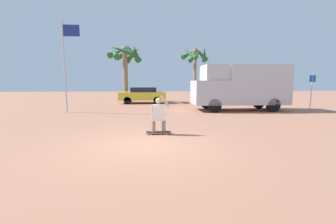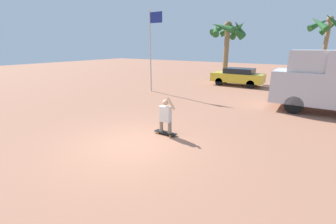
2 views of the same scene
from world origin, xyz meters
TOP-DOWN VIEW (x-y plane):
  - ground_plane at (0.00, 0.00)m, footprint 80.00×80.00m
  - skateboard at (0.48, 1.46)m, footprint 0.93×0.26m
  - person_skateboarder at (0.48, 1.46)m, footprint 0.70×0.22m
  - camper_van at (6.34, 8.28)m, footprint 6.32×2.29m
  - parked_car_yellow at (-0.55, 13.96)m, footprint 4.19×1.84m
  - palm_tree_near_van at (5.25, 18.81)m, footprint 3.13×3.30m
  - palm_tree_center_background at (-2.18, 15.49)m, footprint 3.38×3.30m
  - flagpole at (-5.07, 8.01)m, footprint 1.09×0.12m
  - street_sign at (10.78, 7.35)m, footprint 0.44×0.06m

SIDE VIEW (x-z plane):
  - ground_plane at x=0.00m, z-range 0.00..0.00m
  - skateboard at x=0.48m, z-range 0.03..0.12m
  - parked_car_yellow at x=-0.55m, z-range 0.05..1.51m
  - person_skateboarder at x=0.48m, z-range 0.10..1.47m
  - street_sign at x=10.78m, z-range 0.34..2.72m
  - camper_van at x=6.34m, z-range 0.15..3.20m
  - flagpole at x=-5.07m, z-range 0.54..6.24m
  - palm_tree_center_background at x=-2.18m, z-range 1.63..7.10m
  - palm_tree_near_van at x=5.25m, z-range 1.77..7.61m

